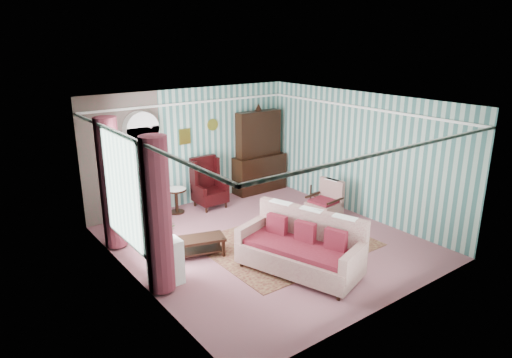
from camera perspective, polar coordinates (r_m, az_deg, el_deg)
floor at (r=9.56m, az=1.24°, el=-7.88°), size 6.00×6.00×0.00m
room_shell at (r=8.67m, az=-2.62°, el=3.54°), size 5.53×6.02×2.91m
bookcase at (r=10.84m, az=-13.76°, el=1.04°), size 0.80×0.28×2.24m
dresser_hutch at (r=12.30m, az=0.45°, el=3.77°), size 1.50×0.56×2.36m
wingback_left at (r=10.55m, az=-13.96°, el=-2.25°), size 0.76×0.80×1.25m
wingback_right at (r=11.29m, az=-5.81°, el=-0.51°), size 0.76×0.80×1.25m
seated_woman at (r=10.56m, az=-13.95°, el=-2.42°), size 0.44×0.40×1.18m
round_side_table at (r=11.14m, az=-9.91°, el=-2.71°), size 0.50×0.50×0.60m
nest_table at (r=11.61m, az=8.14°, el=-1.95°), size 0.45×0.38×0.54m
plant_stand at (r=8.02m, az=-11.23°, el=-10.27°), size 0.55×0.35×0.80m
rug at (r=9.52m, az=3.80°, el=-7.99°), size 3.20×2.60×0.01m
sofa at (r=8.22m, az=5.45°, el=-8.46°), size 1.56×2.39×1.01m
floral_armchair at (r=10.71m, az=8.53°, el=-2.52°), size 0.81×0.82×0.93m
coffee_table at (r=8.97m, az=-7.09°, el=-8.42°), size 1.07×0.74×0.38m
potted_plant_a at (r=7.69m, az=-11.37°, el=-6.58°), size 0.41×0.37×0.40m
potted_plant_b at (r=7.83m, az=-11.70°, el=-5.90°), size 0.28×0.23×0.46m
potted_plant_c at (r=7.79m, az=-11.66°, el=-6.35°), size 0.26×0.26×0.38m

